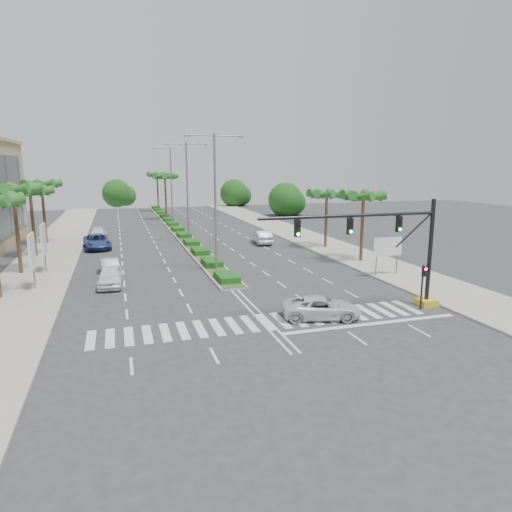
% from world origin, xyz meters
% --- Properties ---
extents(ground, '(160.00, 160.00, 0.00)m').
position_xyz_m(ground, '(0.00, 0.00, 0.00)').
color(ground, '#333335').
rests_on(ground, ground).
extents(footpath_right, '(6.00, 120.00, 0.15)m').
position_xyz_m(footpath_right, '(15.20, 20.00, 0.07)').
color(footpath_right, gray).
rests_on(footpath_right, ground).
extents(footpath_left, '(6.00, 120.00, 0.15)m').
position_xyz_m(footpath_left, '(-15.20, 20.00, 0.07)').
color(footpath_left, gray).
rests_on(footpath_left, ground).
extents(median, '(2.20, 75.00, 0.20)m').
position_xyz_m(median, '(0.00, 45.00, 0.10)').
color(median, gray).
rests_on(median, ground).
extents(median_grass, '(1.80, 75.00, 0.04)m').
position_xyz_m(median_grass, '(0.00, 45.00, 0.22)').
color(median_grass, '#335B1F').
rests_on(median_grass, median).
extents(signal_gantry, '(12.60, 1.20, 7.20)m').
position_xyz_m(signal_gantry, '(9.27, -0.00, 3.46)').
color(signal_gantry, gold).
rests_on(signal_gantry, ground).
extents(pedestrian_signal, '(0.28, 0.36, 3.00)m').
position_xyz_m(pedestrian_signal, '(10.60, -0.68, 2.04)').
color(pedestrian_signal, black).
rests_on(pedestrian_signal, ground).
extents(direction_sign, '(2.70, 0.11, 3.40)m').
position_xyz_m(direction_sign, '(13.50, 7.99, 2.45)').
color(direction_sign, slate).
rests_on(direction_sign, ground).
extents(billboard_near, '(0.18, 2.10, 4.35)m').
position_xyz_m(billboard_near, '(-14.50, 12.00, 2.96)').
color(billboard_near, slate).
rests_on(billboard_near, ground).
extents(billboard_far, '(0.18, 2.10, 4.35)m').
position_xyz_m(billboard_far, '(-14.50, 18.00, 2.96)').
color(billboard_far, slate).
rests_on(billboard_far, ground).
extents(palm_left_mid, '(4.57, 4.68, 7.95)m').
position_xyz_m(palm_left_mid, '(-16.50, 18.00, 7.08)').
color(palm_left_mid, brown).
rests_on(palm_left_mid, ground).
extents(palm_left_far, '(4.57, 4.68, 7.35)m').
position_xyz_m(palm_left_far, '(-16.50, 26.00, 6.50)').
color(palm_left_far, brown).
rests_on(palm_left_far, ground).
extents(palm_left_end, '(4.57, 4.68, 7.75)m').
position_xyz_m(palm_left_end, '(-16.50, 34.00, 6.88)').
color(palm_left_end, brown).
rests_on(palm_left_end, ground).
extents(palm_right_near, '(4.57, 4.68, 7.05)m').
position_xyz_m(palm_right_near, '(14.50, 14.00, 6.20)').
color(palm_right_near, brown).
rests_on(palm_right_near, ground).
extents(palm_right_far, '(4.57, 4.68, 6.75)m').
position_xyz_m(palm_right_far, '(14.50, 22.00, 5.91)').
color(palm_right_far, brown).
rests_on(palm_right_far, ground).
extents(palm_median_a, '(4.57, 4.68, 8.05)m').
position_xyz_m(palm_median_a, '(0.00, 55.00, 7.17)').
color(palm_median_a, brown).
rests_on(palm_median_a, ground).
extents(palm_median_b, '(4.57, 4.68, 8.05)m').
position_xyz_m(palm_median_b, '(0.00, 70.00, 7.17)').
color(palm_median_b, brown).
rests_on(palm_median_b, ground).
extents(streetlight_near, '(5.10, 0.25, 12.00)m').
position_xyz_m(streetlight_near, '(0.00, 14.00, 6.81)').
color(streetlight_near, slate).
rests_on(streetlight_near, ground).
extents(streetlight_mid, '(5.10, 0.25, 12.00)m').
position_xyz_m(streetlight_mid, '(0.00, 30.00, 6.81)').
color(streetlight_mid, slate).
rests_on(streetlight_mid, ground).
extents(streetlight_far, '(5.10, 0.25, 12.00)m').
position_xyz_m(streetlight_far, '(0.00, 46.00, 6.81)').
color(streetlight_far, slate).
rests_on(streetlight_far, ground).
extents(car_parked_a, '(2.08, 4.69, 1.57)m').
position_xyz_m(car_parked_a, '(-9.02, 11.58, 0.78)').
color(car_parked_a, white).
rests_on(car_parked_a, ground).
extents(car_parked_b, '(1.83, 4.35, 1.40)m').
position_xyz_m(car_parked_b, '(-9.10, 15.68, 0.70)').
color(car_parked_b, '#A2A1A5').
rests_on(car_parked_b, ground).
extents(car_parked_c, '(3.36, 6.21, 1.65)m').
position_xyz_m(car_parked_c, '(-10.56, 29.16, 0.83)').
color(car_parked_c, navy).
rests_on(car_parked_c, ground).
extents(car_parked_d, '(1.92, 4.64, 1.34)m').
position_xyz_m(car_parked_d, '(-10.71, 36.63, 0.67)').
color(car_parked_d, white).
rests_on(car_parked_d, ground).
extents(car_crossing, '(5.32, 3.47, 1.36)m').
position_xyz_m(car_crossing, '(3.55, -0.32, 0.68)').
color(car_crossing, silver).
rests_on(car_crossing, ground).
extents(car_right, '(2.30, 5.10, 1.62)m').
position_xyz_m(car_right, '(8.50, 27.03, 0.81)').
color(car_right, silver).
rests_on(car_right, ground).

